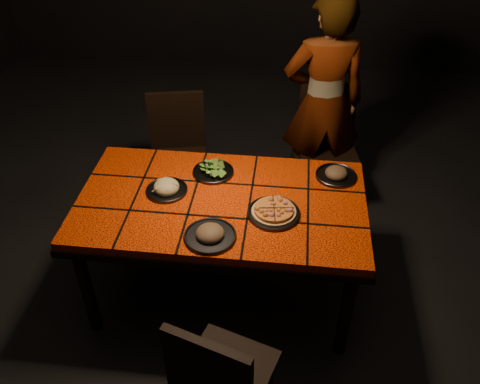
# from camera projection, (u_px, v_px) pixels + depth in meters

# --- Properties ---
(room_shell) EXTENTS (6.04, 7.04, 3.08)m
(room_shell) POSITION_uv_depth(u_px,v_px,m) (218.00, 74.00, 2.36)
(room_shell) COLOR black
(room_shell) RESTS_ON ground
(dining_table) EXTENTS (1.62, 0.92, 0.75)m
(dining_table) POSITION_uv_depth(u_px,v_px,m) (222.00, 210.00, 2.87)
(dining_table) COLOR #FF3D08
(dining_table) RESTS_ON ground
(chair_near) EXTENTS (0.49, 0.49, 0.87)m
(chair_near) POSITION_uv_depth(u_px,v_px,m) (219.00, 377.00, 2.24)
(chair_near) COLOR black
(chair_near) RESTS_ON ground
(chair_far_left) EXTENTS (0.48, 0.48, 0.89)m
(chair_far_left) POSITION_uv_depth(u_px,v_px,m) (178.00, 147.00, 3.68)
(chair_far_left) COLOR black
(chair_far_left) RESTS_ON ground
(chair_far_right) EXTENTS (0.47, 0.47, 0.92)m
(chair_far_right) POSITION_uv_depth(u_px,v_px,m) (327.00, 138.00, 3.74)
(chair_far_right) COLOR black
(chair_far_right) RESTS_ON ground
(diner) EXTENTS (0.64, 0.48, 1.60)m
(diner) POSITION_uv_depth(u_px,v_px,m) (323.00, 104.00, 3.59)
(diner) COLOR brown
(diner) RESTS_ON ground
(plate_pizza) EXTENTS (0.29, 0.29, 0.04)m
(plate_pizza) POSITION_uv_depth(u_px,v_px,m) (274.00, 212.00, 2.71)
(plate_pizza) COLOR #39383D
(plate_pizza) RESTS_ON dining_table
(plate_pasta) EXTENTS (0.24, 0.24, 0.08)m
(plate_pasta) POSITION_uv_depth(u_px,v_px,m) (167.00, 188.00, 2.86)
(plate_pasta) COLOR #39383D
(plate_pasta) RESTS_ON dining_table
(plate_salad) EXTENTS (0.25, 0.25, 0.07)m
(plate_salad) POSITION_uv_depth(u_px,v_px,m) (213.00, 170.00, 3.00)
(plate_salad) COLOR #39383D
(plate_salad) RESTS_ON dining_table
(plate_mushroom_a) EXTENTS (0.27, 0.27, 0.09)m
(plate_mushroom_a) POSITION_uv_depth(u_px,v_px,m) (210.00, 234.00, 2.56)
(plate_mushroom_a) COLOR #39383D
(plate_mushroom_a) RESTS_ON dining_table
(plate_mushroom_b) EXTENTS (0.24, 0.24, 0.08)m
(plate_mushroom_b) POSITION_uv_depth(u_px,v_px,m) (336.00, 174.00, 2.97)
(plate_mushroom_b) COLOR #39383D
(plate_mushroom_b) RESTS_ON dining_table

